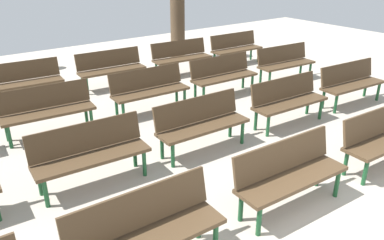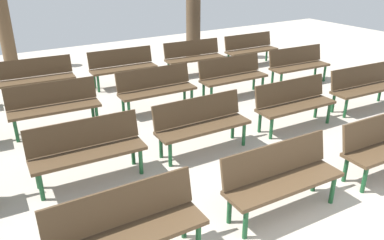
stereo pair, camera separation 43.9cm
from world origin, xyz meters
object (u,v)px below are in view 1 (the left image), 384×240
object	(u,v)px
bench_r1_c3	(288,98)
bench_r2_c2	(149,88)
bench_r0_c3	(383,135)
bench_r3_c2	(111,67)
bench_r3_c4	(236,47)
bench_r2_c1	(47,108)
bench_r3_c1	(23,80)
bench_r0_c1	(146,228)
tree_0	(177,6)
bench_r2_c4	(285,61)
bench_r1_c4	(351,81)
bench_r1_c1	(90,151)
bench_r2_c3	(223,73)
bench_r3_c3	(181,55)
bench_r1_c2	(201,121)
bench_r0_c2	(289,171)

from	to	relation	value
bench_r1_c3	bench_r2_c2	xyz separation A→B (m)	(-1.79, 2.08, 0.00)
bench_r0_c3	bench_r2_c2	distance (m)	4.34
bench_r3_c2	bench_r3_c4	size ratio (longest dim) A/B	1.01
bench_r2_c1	bench_r3_c1	distance (m)	1.95
bench_r0_c1	bench_r3_c2	bearing A→B (deg)	69.41
bench_r2_c1	bench_r3_c2	size ratio (longest dim) A/B	1.01
bench_r1_c3	bench_r3_c4	size ratio (longest dim) A/B	1.00
bench_r0_c3	tree_0	size ratio (longest dim) A/B	0.52
bench_r2_c4	bench_r0_c1	bearing A→B (deg)	-145.62
bench_r1_c4	bench_r3_c4	world-z (taller)	same
bench_r1_c1	bench_r1_c4	world-z (taller)	same
bench_r2_c3	bench_r3_c2	world-z (taller)	same
bench_r1_c4	bench_r2_c1	distance (m)	6.15
bench_r2_c2	bench_r3_c1	distance (m)	2.82
bench_r0_c3	bench_r3_c3	bearing A→B (deg)	90.03
bench_r1_c3	bench_r2_c1	bearing A→B (deg)	152.61
bench_r1_c4	tree_0	world-z (taller)	tree_0
bench_r0_c3	bench_r1_c2	size ratio (longest dim) A/B	1.01
bench_r0_c2	bench_r2_c1	bearing A→B (deg)	116.56
bench_r0_c2	bench_r1_c1	bearing A→B (deg)	134.65
bench_r3_c3	tree_0	distance (m)	2.01
bench_r1_c3	bench_r3_c4	distance (m)	4.34
tree_0	bench_r3_c3	bearing A→B (deg)	-121.61
bench_r3_c4	tree_0	xyz separation A→B (m)	(-0.98, 1.54, 1.06)
bench_r1_c3	bench_r3_c4	bearing A→B (deg)	63.54
bench_r0_c1	bench_r2_c4	xyz separation A→B (m)	(6.05, 3.52, 0.00)
bench_r1_c1	bench_r2_c3	world-z (taller)	same
bench_r0_c1	bench_r1_c1	distance (m)	1.89
bench_r3_c1	bench_r3_c2	xyz separation A→B (m)	(1.98, -0.17, 0.00)
bench_r3_c2	bench_r3_c4	world-z (taller)	same
bench_r1_c4	bench_r2_c1	bearing A→B (deg)	162.47
bench_r1_c2	bench_r1_c4	bearing A→B (deg)	-1.34
bench_r1_c3	bench_r3_c1	distance (m)	5.56
bench_r3_c4	bench_r2_c2	bearing A→B (deg)	-154.39
bench_r0_c2	tree_0	size ratio (longest dim) A/B	0.52
bench_r0_c1	bench_r1_c3	size ratio (longest dim) A/B	0.99
bench_r0_c2	bench_r3_c3	bearing A→B (deg)	70.62
bench_r2_c4	bench_r3_c4	distance (m)	1.94
bench_r2_c4	bench_r3_c1	size ratio (longest dim) A/B	1.00
bench_r3_c1	bench_r3_c3	bearing A→B (deg)	0.42
bench_r2_c4	bench_r1_c2	bearing A→B (deg)	-152.27
bench_r0_c1	bench_r1_c2	xyz separation A→B (m)	(2.06, 1.78, 0.00)
bench_r2_c3	bench_r3_c2	xyz separation A→B (m)	(-1.80, 2.03, 0.00)
bench_r2_c1	bench_r1_c2	bearing A→B (deg)	-44.08
bench_r2_c3	bench_r1_c4	bearing A→B (deg)	-45.79
bench_r2_c1	bench_r2_c2	size ratio (longest dim) A/B	1.01
bench_r3_c1	bench_r1_c2	bearing A→B (deg)	-62.34
bench_r2_c2	tree_0	size ratio (longest dim) A/B	0.52
bench_r1_c2	bench_r2_c2	size ratio (longest dim) A/B	1.00
bench_r1_c1	bench_r2_c1	xyz separation A→B (m)	(0.02, 1.99, 0.00)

